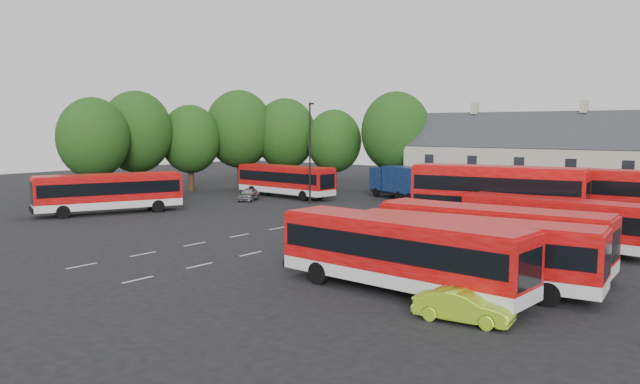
{
  "coord_description": "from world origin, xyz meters",
  "views": [
    {
      "loc": [
        30.67,
        -32.37,
        7.55
      ],
      "look_at": [
        -0.53,
        7.87,
        2.2
      ],
      "focal_mm": 35.0,
      "sensor_mm": 36.0,
      "label": 1
    }
  ],
  "objects_px": {
    "box_truck": "(401,181)",
    "bus_dd_south": "(497,196)",
    "bus_row_a": "(401,249)",
    "bus_west": "(109,190)",
    "lime_car": "(463,306)",
    "silver_car": "(249,194)",
    "lamppost": "(310,150)"
  },
  "relations": [
    {
      "from": "bus_west",
      "to": "lamppost",
      "type": "bearing_deg",
      "value": -7.66
    },
    {
      "from": "bus_row_a",
      "to": "lamppost",
      "type": "relative_size",
      "value": 1.25
    },
    {
      "from": "bus_row_a",
      "to": "bus_dd_south",
      "type": "bearing_deg",
      "value": 102.36
    },
    {
      "from": "bus_west",
      "to": "lamppost",
      "type": "distance_m",
      "value": 18.99
    },
    {
      "from": "silver_car",
      "to": "lamppost",
      "type": "xyz_separation_m",
      "value": [
        6.72,
        1.7,
        4.6
      ]
    },
    {
      "from": "bus_west",
      "to": "bus_row_a",
      "type": "bearing_deg",
      "value": -79.3
    },
    {
      "from": "silver_car",
      "to": "bus_dd_south",
      "type": "bearing_deg",
      "value": -37.12
    },
    {
      "from": "bus_dd_south",
      "to": "bus_west",
      "type": "xyz_separation_m",
      "value": [
        -30.8,
        -10.41,
        -0.67
      ]
    },
    {
      "from": "bus_west",
      "to": "box_truck",
      "type": "distance_m",
      "value": 28.94
    },
    {
      "from": "bus_row_a",
      "to": "bus_dd_south",
      "type": "height_order",
      "value": "bus_dd_south"
    },
    {
      "from": "bus_row_a",
      "to": "silver_car",
      "type": "height_order",
      "value": "bus_row_a"
    },
    {
      "from": "silver_car",
      "to": "lamppost",
      "type": "distance_m",
      "value": 8.32
    },
    {
      "from": "bus_west",
      "to": "lamppost",
      "type": "relative_size",
      "value": 1.26
    },
    {
      "from": "bus_west",
      "to": "lime_car",
      "type": "distance_m",
      "value": 38.61
    },
    {
      "from": "bus_dd_south",
      "to": "lamppost",
      "type": "height_order",
      "value": "lamppost"
    },
    {
      "from": "bus_dd_south",
      "to": "lamppost",
      "type": "xyz_separation_m",
      "value": [
        -21.31,
        5.73,
        2.51
      ]
    },
    {
      "from": "box_truck",
      "to": "bus_dd_south",
      "type": "bearing_deg",
      "value": -20.07
    },
    {
      "from": "bus_row_a",
      "to": "box_truck",
      "type": "distance_m",
      "value": 37.28
    },
    {
      "from": "lime_car",
      "to": "lamppost",
      "type": "xyz_separation_m",
      "value": [
        -27.96,
        25.42,
        4.62
      ]
    },
    {
      "from": "bus_dd_south",
      "to": "lime_car",
      "type": "distance_m",
      "value": 20.89
    },
    {
      "from": "bus_dd_south",
      "to": "silver_car",
      "type": "relative_size",
      "value": 3.15
    },
    {
      "from": "bus_row_a",
      "to": "bus_west",
      "type": "bearing_deg",
      "value": 171.87
    },
    {
      "from": "bus_west",
      "to": "lamppost",
      "type": "xyz_separation_m",
      "value": [
        9.49,
        16.14,
        3.17
      ]
    },
    {
      "from": "bus_row_a",
      "to": "lime_car",
      "type": "bearing_deg",
      "value": -23.68
    },
    {
      "from": "bus_west",
      "to": "lime_car",
      "type": "relative_size",
      "value": 3.25
    },
    {
      "from": "box_truck",
      "to": "lamppost",
      "type": "xyz_separation_m",
      "value": [
        -5.06,
        -8.88,
        3.32
      ]
    },
    {
      "from": "lime_car",
      "to": "box_truck",
      "type": "bearing_deg",
      "value": 26.63
    },
    {
      "from": "bus_dd_south",
      "to": "box_truck",
      "type": "relative_size",
      "value": 1.47
    },
    {
      "from": "bus_dd_south",
      "to": "bus_west",
      "type": "bearing_deg",
      "value": -168.94
    },
    {
      "from": "bus_row_a",
      "to": "silver_car",
      "type": "bearing_deg",
      "value": 148.77
    },
    {
      "from": "bus_row_a",
      "to": "bus_west",
      "type": "xyz_separation_m",
      "value": [
        -33.39,
        7.16,
        0.02
      ]
    },
    {
      "from": "bus_dd_south",
      "to": "box_truck",
      "type": "bearing_deg",
      "value": 130.43
    }
  ]
}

